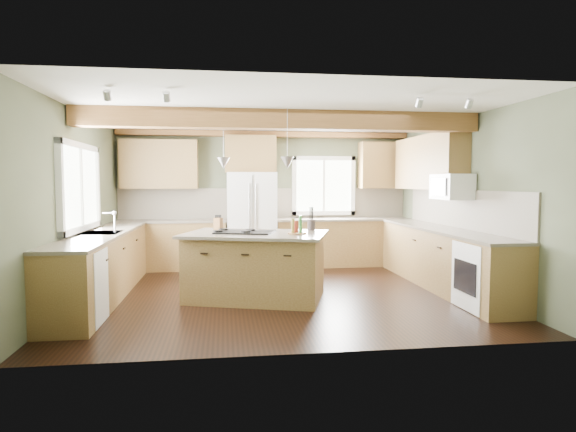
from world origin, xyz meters
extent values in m
plane|color=black|center=(0.00, 0.00, 0.00)|extent=(5.60, 5.60, 0.00)
plane|color=silver|center=(0.00, 0.00, 2.60)|extent=(5.60, 5.60, 0.00)
plane|color=#424833|center=(0.00, 2.50, 1.30)|extent=(5.60, 0.00, 5.60)
plane|color=#424833|center=(-2.80, 0.00, 1.30)|extent=(0.00, 5.00, 5.00)
plane|color=#424833|center=(2.80, 0.00, 1.30)|extent=(0.00, 5.00, 5.00)
cube|color=brown|center=(0.00, -0.28, 2.47)|extent=(5.55, 0.26, 0.26)
cube|color=brown|center=(0.00, 2.40, 2.54)|extent=(5.55, 0.20, 0.10)
cube|color=brown|center=(0.00, 2.48, 1.21)|extent=(5.58, 0.03, 0.58)
cube|color=brown|center=(2.78, 0.05, 1.21)|extent=(0.03, 3.70, 0.58)
cube|color=brown|center=(-1.79, 2.20, 0.44)|extent=(2.02, 0.60, 0.88)
cube|color=#4D4438|center=(-1.79, 2.20, 0.90)|extent=(2.06, 0.64, 0.04)
cube|color=brown|center=(1.49, 2.20, 0.44)|extent=(2.62, 0.60, 0.88)
cube|color=#4D4438|center=(1.49, 2.20, 0.90)|extent=(2.66, 0.64, 0.04)
cube|color=brown|center=(-2.50, 0.05, 0.44)|extent=(0.60, 3.70, 0.88)
cube|color=#4D4438|center=(-2.50, 0.05, 0.90)|extent=(0.64, 3.74, 0.04)
cube|color=brown|center=(2.50, 0.05, 0.44)|extent=(0.60, 3.70, 0.88)
cube|color=#4D4438|center=(2.50, 0.05, 0.90)|extent=(0.64, 3.74, 0.04)
cube|color=brown|center=(-1.99, 2.33, 1.95)|extent=(1.40, 0.35, 0.90)
cube|color=brown|center=(-0.30, 2.33, 2.15)|extent=(0.96, 0.35, 0.70)
cube|color=brown|center=(2.62, 0.90, 1.95)|extent=(0.35, 2.20, 0.90)
cube|color=brown|center=(2.30, 2.33, 1.95)|extent=(0.90, 0.35, 0.90)
cube|color=white|center=(-2.78, 0.05, 1.55)|extent=(0.04, 1.60, 1.05)
cube|color=white|center=(1.15, 2.48, 1.55)|extent=(1.10, 0.04, 1.00)
cube|color=#262628|center=(-2.50, 0.05, 0.91)|extent=(0.50, 0.65, 0.03)
cylinder|color=#B2B2B7|center=(-2.32, 0.05, 1.05)|extent=(0.02, 0.02, 0.28)
cube|color=white|center=(-2.49, -1.25, 0.43)|extent=(0.60, 0.60, 0.84)
cube|color=white|center=(2.49, -1.25, 0.43)|extent=(0.60, 0.72, 0.84)
cube|color=white|center=(2.58, -0.05, 1.55)|extent=(0.40, 0.70, 0.38)
cone|color=#B2B2B7|center=(-0.81, -0.14, 1.88)|extent=(0.18, 0.18, 0.16)
cone|color=#B2B2B7|center=(0.05, -0.41, 1.88)|extent=(0.18, 0.18, 0.16)
cube|color=silver|center=(-0.30, 2.12, 0.90)|extent=(0.90, 0.74, 1.80)
cube|color=olive|center=(-0.38, -0.28, 0.44)|extent=(2.03, 1.58, 0.88)
cube|color=#4D4438|center=(-0.38, -0.28, 0.90)|extent=(2.18, 1.73, 0.04)
cube|color=black|center=(-0.52, -0.23, 0.93)|extent=(0.89, 0.73, 0.02)
cube|color=brown|center=(-0.89, 0.14, 1.01)|extent=(0.14, 0.13, 0.18)
cylinder|color=#453F37|center=(0.45, -0.02, 1.00)|extent=(0.12, 0.12, 0.16)
camera|label=1|loc=(-0.81, -6.88, 1.61)|focal=30.00mm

